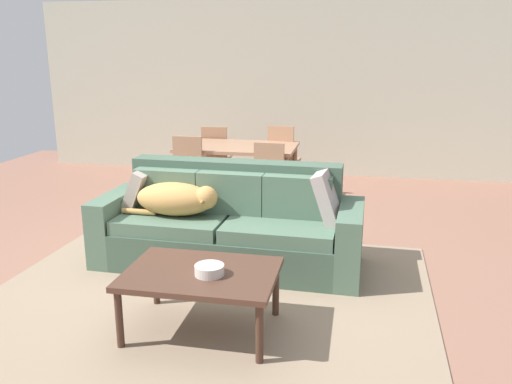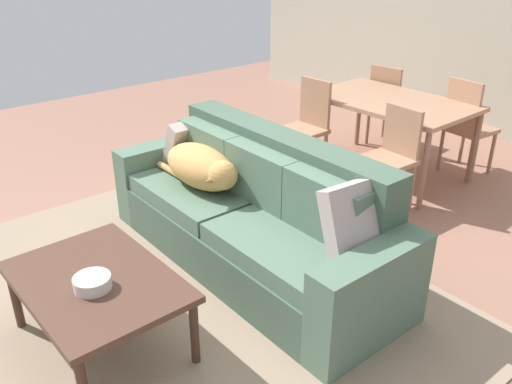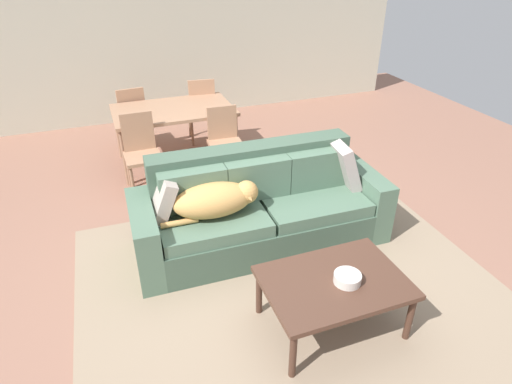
{
  "view_description": "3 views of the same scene",
  "coord_description": "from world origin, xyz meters",
  "px_view_note": "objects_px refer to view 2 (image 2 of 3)",
  "views": [
    {
      "loc": [
        1.22,
        -4.27,
        1.89
      ],
      "look_at": [
        0.34,
        0.15,
        0.69
      ],
      "focal_mm": 36.57,
      "sensor_mm": 36.0,
      "label": 1
    },
    {
      "loc": [
        2.62,
        -2.03,
        2.14
      ],
      "look_at": [
        0.28,
        -0.03,
        0.66
      ],
      "focal_mm": 37.64,
      "sensor_mm": 36.0,
      "label": 2
    },
    {
      "loc": [
        -1.18,
        -3.19,
        2.6
      ],
      "look_at": [
        0.05,
        0.09,
        0.57
      ],
      "focal_mm": 30.76,
      "sensor_mm": 36.0,
      "label": 3
    }
  ],
  "objects_px": {
    "dining_table": "(390,106)",
    "dining_chair_near_left": "(307,123)",
    "throw_pillow_by_right_arm": "(360,222)",
    "couch": "(254,217)",
    "dog_on_left_cushion": "(203,167)",
    "dining_chair_far_left": "(389,102)",
    "coffee_table": "(97,286)",
    "throw_pillow_by_left_arm": "(189,143)",
    "dining_chair_near_right": "(391,154)",
    "dining_chair_far_right": "(466,123)",
    "bowl_on_coffee_table": "(92,283)"
  },
  "relations": [
    {
      "from": "dining_chair_near_right",
      "to": "couch",
      "type": "bearing_deg",
      "value": -90.37
    },
    {
      "from": "throw_pillow_by_left_arm",
      "to": "coffee_table",
      "type": "xyz_separation_m",
      "value": [
        1.0,
        -1.3,
        -0.24
      ]
    },
    {
      "from": "coffee_table",
      "to": "dining_table",
      "type": "height_order",
      "value": "dining_table"
    },
    {
      "from": "couch",
      "to": "dining_chair_far_right",
      "type": "bearing_deg",
      "value": 89.04
    },
    {
      "from": "dining_chair_near_left",
      "to": "dining_chair_far_right",
      "type": "xyz_separation_m",
      "value": [
        1.01,
        1.15,
        0.0
      ]
    },
    {
      "from": "throw_pillow_by_right_arm",
      "to": "dining_chair_far_right",
      "type": "distance_m",
      "value": 2.67
    },
    {
      "from": "throw_pillow_by_right_arm",
      "to": "coffee_table",
      "type": "height_order",
      "value": "throw_pillow_by_right_arm"
    },
    {
      "from": "throw_pillow_by_right_arm",
      "to": "dining_chair_far_right",
      "type": "bearing_deg",
      "value": 107.12
    },
    {
      "from": "dining_chair_near_left",
      "to": "dining_chair_near_right",
      "type": "distance_m",
      "value": 0.99
    },
    {
      "from": "couch",
      "to": "dog_on_left_cushion",
      "type": "height_order",
      "value": "couch"
    },
    {
      "from": "throw_pillow_by_right_arm",
      "to": "dining_chair_near_left",
      "type": "bearing_deg",
      "value": 141.95
    },
    {
      "from": "coffee_table",
      "to": "dining_chair_far_right",
      "type": "xyz_separation_m",
      "value": [
        -0.01,
        3.81,
        0.11
      ]
    },
    {
      "from": "throw_pillow_by_left_arm",
      "to": "dining_chair_far_right",
      "type": "bearing_deg",
      "value": 68.44
    },
    {
      "from": "dining_chair_near_left",
      "to": "dining_chair_near_right",
      "type": "height_order",
      "value": "dining_chair_near_left"
    },
    {
      "from": "dining_chair_near_right",
      "to": "bowl_on_coffee_table",
      "type": "bearing_deg",
      "value": -84.71
    },
    {
      "from": "dining_chair_near_left",
      "to": "dining_chair_far_right",
      "type": "distance_m",
      "value": 1.53
    },
    {
      "from": "coffee_table",
      "to": "dining_table",
      "type": "bearing_deg",
      "value": 98.86
    },
    {
      "from": "dining_table",
      "to": "dining_chair_near_left",
      "type": "xyz_separation_m",
      "value": [
        -0.5,
        -0.61,
        -0.17
      ]
    },
    {
      "from": "dog_on_left_cushion",
      "to": "bowl_on_coffee_table",
      "type": "height_order",
      "value": "dog_on_left_cushion"
    },
    {
      "from": "coffee_table",
      "to": "dining_chair_far_right",
      "type": "height_order",
      "value": "dining_chair_far_right"
    },
    {
      "from": "coffee_table",
      "to": "dining_chair_near_left",
      "type": "xyz_separation_m",
      "value": [
        -1.01,
        2.66,
        0.11
      ]
    },
    {
      "from": "dining_chair_near_left",
      "to": "throw_pillow_by_left_arm",
      "type": "bearing_deg",
      "value": -90.62
    },
    {
      "from": "throw_pillow_by_left_arm",
      "to": "dining_chair_far_right",
      "type": "height_order",
      "value": "dining_chair_far_right"
    },
    {
      "from": "couch",
      "to": "dining_chair_far_left",
      "type": "xyz_separation_m",
      "value": [
        -0.87,
        2.66,
        0.15
      ]
    },
    {
      "from": "dining_chair_far_left",
      "to": "coffee_table",
      "type": "bearing_deg",
      "value": 98.57
    },
    {
      "from": "dog_on_left_cushion",
      "to": "dining_chair_near_right",
      "type": "relative_size",
      "value": 1.01
    },
    {
      "from": "throw_pillow_by_right_arm",
      "to": "dining_chair_near_left",
      "type": "xyz_separation_m",
      "value": [
        -1.79,
        1.4,
        -0.17
      ]
    },
    {
      "from": "dining_chair_near_left",
      "to": "dining_chair_far_left",
      "type": "distance_m",
      "value": 1.23
    },
    {
      "from": "dog_on_left_cushion",
      "to": "dining_chair_far_left",
      "type": "xyz_separation_m",
      "value": [
        -0.42,
        2.77,
        -0.12
      ]
    },
    {
      "from": "couch",
      "to": "coffee_table",
      "type": "xyz_separation_m",
      "value": [
        0.11,
        -1.23,
        0.05
      ]
    },
    {
      "from": "dog_on_left_cushion",
      "to": "dining_table",
      "type": "bearing_deg",
      "value": 90.03
    },
    {
      "from": "dining_table",
      "to": "dining_chair_far_left",
      "type": "relative_size",
      "value": 1.65
    },
    {
      "from": "couch",
      "to": "dining_chair_far_right",
      "type": "height_order",
      "value": "dining_chair_far_right"
    },
    {
      "from": "dining_table",
      "to": "dining_chair_far_right",
      "type": "xyz_separation_m",
      "value": [
        0.5,
        0.54,
        -0.16
      ]
    },
    {
      "from": "dining_table",
      "to": "dining_chair_near_left",
      "type": "distance_m",
      "value": 0.81
    },
    {
      "from": "throw_pillow_by_right_arm",
      "to": "coffee_table",
      "type": "relative_size",
      "value": 0.45
    },
    {
      "from": "couch",
      "to": "dog_on_left_cushion",
      "type": "bearing_deg",
      "value": -164.64
    },
    {
      "from": "coffee_table",
      "to": "dining_table",
      "type": "xyz_separation_m",
      "value": [
        -0.51,
        3.27,
        0.28
      ]
    },
    {
      "from": "dining_table",
      "to": "dining_chair_far_right",
      "type": "bearing_deg",
      "value": 47.34
    },
    {
      "from": "couch",
      "to": "dining_chair_near_right",
      "type": "height_order",
      "value": "couch"
    },
    {
      "from": "throw_pillow_by_left_arm",
      "to": "dining_chair_near_right",
      "type": "distance_m",
      "value": 1.68
    },
    {
      "from": "bowl_on_coffee_table",
      "to": "dining_table",
      "type": "bearing_deg",
      "value": 99.97
    },
    {
      "from": "dining_table",
      "to": "dining_chair_near_left",
      "type": "height_order",
      "value": "dining_chair_near_left"
    },
    {
      "from": "bowl_on_coffee_table",
      "to": "throw_pillow_by_right_arm",
      "type": "bearing_deg",
      "value": 61.67
    },
    {
      "from": "coffee_table",
      "to": "dining_chair_near_right",
      "type": "xyz_separation_m",
      "value": [
        -0.02,
        2.66,
        0.09
      ]
    },
    {
      "from": "bowl_on_coffee_table",
      "to": "dining_chair_far_right",
      "type": "distance_m",
      "value": 3.86
    },
    {
      "from": "throw_pillow_by_left_arm",
      "to": "coffee_table",
      "type": "bearing_deg",
      "value": -52.46
    },
    {
      "from": "coffee_table",
      "to": "dining_chair_near_right",
      "type": "relative_size",
      "value": 1.18
    },
    {
      "from": "throw_pillow_by_left_arm",
      "to": "throw_pillow_by_right_arm",
      "type": "relative_size",
      "value": 0.83
    },
    {
      "from": "throw_pillow_by_left_arm",
      "to": "dining_chair_near_left",
      "type": "height_order",
      "value": "dining_chair_near_left"
    }
  ]
}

